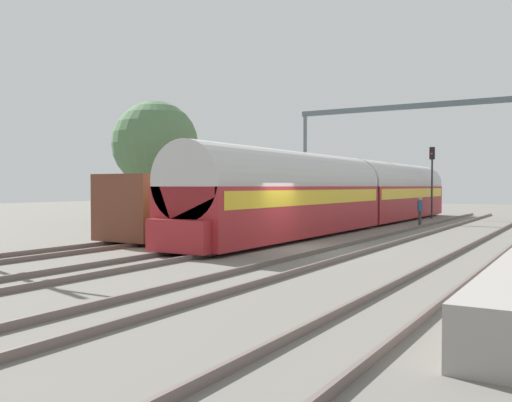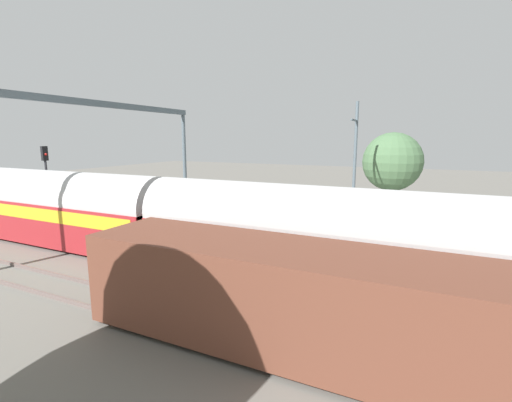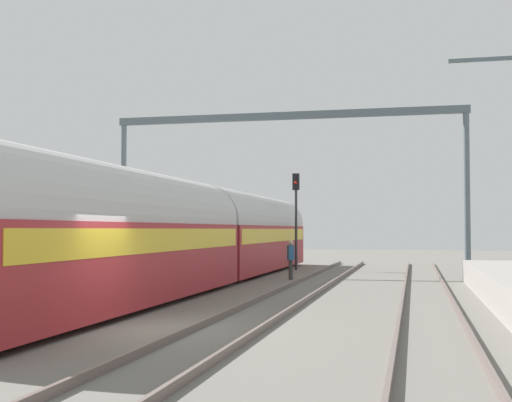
# 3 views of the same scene
# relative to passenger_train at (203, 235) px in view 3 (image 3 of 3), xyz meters

# --- Properties ---
(ground) EXTENTS (120.00, 120.00, 0.00)m
(ground) POSITION_rel_passenger_train_xyz_m (2.13, -11.93, -1.97)
(ground) COLOR slate
(track_west) EXTENTS (1.51, 60.00, 0.16)m
(track_west) POSITION_rel_passenger_train_xyz_m (-0.00, -11.93, -1.89)
(track_west) COLOR #685955
(track_west) RESTS_ON ground
(track_east) EXTENTS (1.51, 60.00, 0.16)m
(track_east) POSITION_rel_passenger_train_xyz_m (4.26, -11.93, -1.89)
(track_east) COLOR #685955
(track_east) RESTS_ON ground
(track_far_east) EXTENTS (1.52, 60.00, 0.16)m
(track_far_east) POSITION_rel_passenger_train_xyz_m (8.53, -11.93, -1.89)
(track_far_east) COLOR #685955
(track_far_east) RESTS_ON ground
(passenger_train) EXTENTS (2.93, 32.85, 3.82)m
(passenger_train) POSITION_rel_passenger_train_xyz_m (0.00, 0.00, 0.00)
(passenger_train) COLOR maroon
(passenger_train) RESTS_ON ground
(person_crossing) EXTENTS (0.38, 0.46, 1.73)m
(person_crossing) POSITION_rel_passenger_train_xyz_m (2.91, 3.50, -0.94)
(person_crossing) COLOR #3A3A3A
(person_crossing) RESTS_ON ground
(railway_signal_far) EXTENTS (0.36, 0.30, 5.22)m
(railway_signal_far) POSITION_rel_passenger_train_xyz_m (1.92, 10.77, 1.36)
(railway_signal_far) COLOR #2D2D33
(railway_signal_far) RESTS_ON ground
(catenary_gantry) EXTENTS (17.19, 0.28, 7.86)m
(catenary_gantry) POSITION_rel_passenger_train_xyz_m (2.13, 6.48, 3.97)
(catenary_gantry) COLOR slate
(catenary_gantry) RESTS_ON ground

